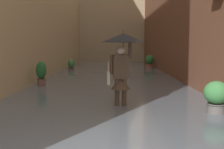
% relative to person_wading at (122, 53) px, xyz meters
% --- Properties ---
extents(ground_plane, '(60.12, 60.12, 0.00)m').
position_rel_person_wading_xyz_m(ground_plane, '(0.39, -7.23, -1.44)').
color(ground_plane, '#605B56').
extents(flood_water, '(6.77, 30.05, 0.13)m').
position_rel_person_wading_xyz_m(flood_water, '(0.39, -7.23, -1.38)').
color(flood_water, slate).
rests_on(flood_water, ground_plane).
extents(person_wading, '(1.09, 1.09, 2.01)m').
position_rel_person_wading_xyz_m(person_wading, '(0.00, 0.00, 0.00)').
color(person_wading, '#2D2319').
rests_on(person_wading, ground_plane).
extents(potted_plant_near_right, '(0.42, 0.42, 0.78)m').
position_rel_person_wading_xyz_m(potted_plant_near_right, '(2.84, -10.50, -1.04)').
color(potted_plant_near_right, brown).
rests_on(potted_plant_near_right, ground_plane).
extents(potted_plant_far_left, '(0.59, 0.59, 0.98)m').
position_rel_person_wading_xyz_m(potted_plant_far_left, '(-2.21, -12.14, -0.89)').
color(potted_plant_far_left, '#9E563D').
rests_on(potted_plant_far_left, ground_plane).
extents(potted_plant_near_left, '(0.56, 0.56, 0.85)m').
position_rel_person_wading_xyz_m(potted_plant_near_left, '(-2.10, 0.80, -0.96)').
color(potted_plant_near_left, '#66605B').
rests_on(potted_plant_near_left, ground_plane).
extents(potted_plant_far_right, '(0.39, 0.39, 1.04)m').
position_rel_person_wading_xyz_m(potted_plant_far_right, '(2.94, -3.56, -0.88)').
color(potted_plant_far_right, brown).
rests_on(potted_plant_far_right, ground_plane).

